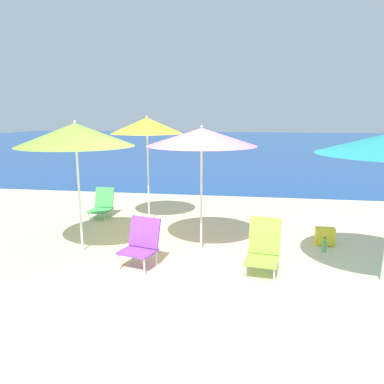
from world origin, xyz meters
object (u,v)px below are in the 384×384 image
Objects in this scene: beach_chair_purple at (141,242)px; backpack_yellow at (325,237)px; beach_chair_green at (102,204)px; beach_umbrella_lime at (76,135)px; water_bottle at (324,246)px; beach_umbrella_pink at (202,137)px; beach_umbrella_yellow at (147,126)px; beach_chair_lime at (263,248)px; backpack_green at (148,232)px.

beach_chair_purple reaches higher than backpack_yellow.
beach_chair_green is 1.98× the size of backpack_yellow.
water_bottle is at bearing 7.74° from beach_umbrella_lime.
beach_umbrella_lime is 2.06m from beach_chair_purple.
beach_umbrella_pink is 2.06m from beach_umbrella_lime.
beach_umbrella_yellow is 2.99m from beach_chair_purple.
backpack_yellow is at bearing -13.27° from beach_chair_green.
beach_chair_green is 4.89m from water_bottle.
beach_chair_lime is 2.38m from backpack_green.
beach_umbrella_yellow is 7.51× the size of backpack_green.
backpack_yellow is at bearing -15.67° from beach_umbrella_yellow.
beach_chair_green is at bearing 103.08° from beach_umbrella_lime.
water_bottle is (3.15, -0.15, -0.05)m from backpack_green.
backpack_yellow is at bearing 40.76° from beach_chair_purple.
beach_umbrella_lime is at bearing -167.38° from backpack_yellow.
beach_chair_green is 4.85m from backpack_yellow.
beach_umbrella_pink is 2.11m from backpack_green.
backpack_yellow is (1.14, 1.36, -0.22)m from beach_chair_lime.
backpack_green is at bearing -75.78° from beach_umbrella_yellow.
backpack_green reaches higher than water_bottle.
beach_umbrella_lime is 2.98× the size of beach_chair_purple.
backpack_green is at bearing -175.92° from backpack_yellow.
backpack_green is (1.47, -1.43, -0.14)m from beach_chair_green.
beach_umbrella_yellow is 2.05m from beach_umbrella_lime.
beach_chair_purple is at bearing -21.30° from beach_umbrella_lime.
beach_umbrella_yellow is 2.14m from beach_chair_green.
water_bottle is (2.10, 0.18, -1.84)m from beach_umbrella_pink.
beach_chair_green reaches higher than backpack_yellow.
beach_chair_purple is 2.45× the size of backpack_green.
water_bottle is at bearing 51.05° from beach_chair_lime.
beach_chair_purple is at bearing -154.84° from backpack_yellow.
beach_chair_lime reaches higher than beach_chair_green.
backpack_green is at bearing 162.51° from beach_umbrella_pink.
beach_chair_purple is 3.11m from beach_chair_green.
water_bottle is (4.12, 0.56, -1.88)m from beach_umbrella_lime.
beach_chair_green is (-2.52, 1.76, -1.65)m from beach_umbrella_pink.
beach_chair_lime reaches higher than backpack_yellow.
beach_umbrella_pink is 2.87× the size of beach_chair_purple.
water_bottle is (2.92, 1.03, -0.28)m from beach_chair_purple.
beach_umbrella_lime reaches higher than backpack_yellow.
beach_umbrella_pink is 6.46× the size of backpack_yellow.
beach_chair_lime is 2.42× the size of backpack_yellow.
beach_chair_lime is (3.06, -0.42, -1.61)m from beach_umbrella_lime.
backpack_yellow is at bearing 12.62° from beach_umbrella_lime.
beach_chair_green is at bearing 161.13° from water_bottle.
beach_umbrella_pink reaches higher than backpack_yellow.
beach_chair_lime is 3.05× the size of water_bottle.
beach_umbrella_lime is (-2.02, -0.38, 0.04)m from beach_umbrella_pink.
beach_chair_green is (-0.50, 2.14, -1.69)m from beach_umbrella_lime.
beach_umbrella_yellow is 4.15m from backpack_yellow.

